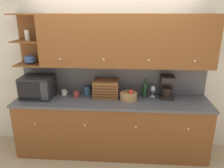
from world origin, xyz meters
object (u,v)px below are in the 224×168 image
at_px(microwave, 38,87).
at_px(storage_canister, 87,90).
at_px(bread_box, 106,89).
at_px(coffee_maker, 167,87).
at_px(fruit_basket, 129,96).
at_px(wine_glass, 153,89).
at_px(mug, 64,92).
at_px(mug_blue_second, 76,94).
at_px(wine_bottle, 145,89).

xyz_separation_m(microwave, storage_canister, (0.76, 0.16, -0.10)).
xyz_separation_m(bread_box, coffee_maker, (0.95, 0.02, 0.04)).
distance_m(bread_box, fruit_basket, 0.38).
height_order(fruit_basket, wine_glass, wine_glass).
xyz_separation_m(mug, coffee_maker, (1.64, -0.00, 0.14)).
distance_m(mug_blue_second, fruit_basket, 0.84).
height_order(storage_canister, coffee_maker, coffee_maker).
height_order(mug_blue_second, bread_box, bread_box).
bearing_deg(storage_canister, mug_blue_second, -149.16).
distance_m(mug, fruit_basket, 1.05).
height_order(mug_blue_second, storage_canister, storage_canister).
xyz_separation_m(microwave, bread_box, (1.07, 0.09, -0.03)).
bearing_deg(wine_glass, wine_bottle, -170.74).
bearing_deg(bread_box, mug, 177.81).
relative_size(microwave, mug_blue_second, 5.15).
bearing_deg(mug_blue_second, wine_glass, 3.96).
relative_size(fruit_basket, coffee_maker, 0.74).
relative_size(storage_canister, wine_bottle, 0.50).
bearing_deg(wine_bottle, coffee_maker, -1.98).
height_order(microwave, fruit_basket, microwave).
distance_m(mug, mug_blue_second, 0.22).
relative_size(wine_glass, coffee_maker, 0.51).
distance_m(fruit_basket, wine_bottle, 0.29).
xyz_separation_m(wine_bottle, coffee_maker, (0.34, -0.01, 0.05)).
bearing_deg(wine_glass, microwave, -175.46).
height_order(microwave, mug_blue_second, microwave).
height_order(microwave, bread_box, microwave).
bearing_deg(fruit_basket, storage_canister, 166.58).
distance_m(storage_canister, wine_bottle, 0.93).
height_order(storage_canister, fruit_basket, fruit_basket).
bearing_deg(coffee_maker, microwave, -176.86).
height_order(mug_blue_second, fruit_basket, fruit_basket).
distance_m(storage_canister, coffee_maker, 1.27).
height_order(fruit_basket, coffee_maker, coffee_maker).
relative_size(mug, wine_glass, 0.50).
relative_size(microwave, wine_glass, 2.60).
bearing_deg(mug, fruit_basket, -6.37).
bearing_deg(wine_bottle, mug_blue_second, -176.69).
distance_m(microwave, mug, 0.42).
relative_size(bread_box, wine_bottle, 1.32).
distance_m(mug_blue_second, wine_bottle, 1.09).
xyz_separation_m(mug, fruit_basket, (1.05, -0.12, 0.01)).
relative_size(storage_canister, fruit_basket, 0.55).
distance_m(microwave, storage_canister, 0.78).
bearing_deg(microwave, bread_box, 4.61).
bearing_deg(mug_blue_second, bread_box, 3.23).
distance_m(mug_blue_second, bread_box, 0.49).
bearing_deg(wine_glass, fruit_basket, -158.95).
bearing_deg(mug_blue_second, wine_bottle, 3.31).
xyz_separation_m(wine_bottle, wine_glass, (0.13, 0.02, -0.01)).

